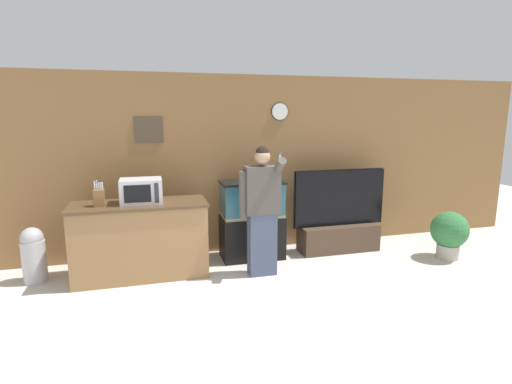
{
  "coord_description": "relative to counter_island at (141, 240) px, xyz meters",
  "views": [
    {
      "loc": [
        -1.16,
        -2.94,
        2.02
      ],
      "look_at": [
        0.17,
        1.94,
        1.05
      ],
      "focal_mm": 28.0,
      "sensor_mm": 36.0,
      "label": 1
    }
  ],
  "objects": [
    {
      "name": "trash_bin",
      "position": [
        -1.27,
        0.14,
        -0.12
      ],
      "size": [
        0.28,
        0.28,
        0.69
      ],
      "color": "#B7B7BC",
      "rests_on": "ground_plane"
    },
    {
      "name": "tv_on_stand",
      "position": [
        2.86,
        0.21,
        -0.12
      ],
      "size": [
        1.44,
        0.4,
        1.24
      ],
      "color": "#4C3828",
      "rests_on": "ground_plane"
    },
    {
      "name": "knife_block",
      "position": [
        -0.45,
        -0.06,
        0.59
      ],
      "size": [
        0.12,
        0.12,
        0.31
      ],
      "color": "brown",
      "rests_on": "counter_island"
    },
    {
      "name": "aquarium_on_stand",
      "position": [
        1.53,
        0.27,
        0.08
      ],
      "size": [
        0.88,
        0.5,
        1.12
      ],
      "color": "black",
      "rests_on": "ground_plane"
    },
    {
      "name": "ground_plane",
      "position": [
        1.29,
        -2.12,
        -0.48
      ],
      "size": [
        18.0,
        18.0,
        0.0
      ],
      "primitive_type": "plane",
      "color": "beige"
    },
    {
      "name": "microwave",
      "position": [
        0.04,
        0.0,
        0.63
      ],
      "size": [
        0.5,
        0.37,
        0.3
      ],
      "color": "silver",
      "rests_on": "counter_island"
    },
    {
      "name": "wall_back_paneled",
      "position": [
        1.29,
        0.69,
        0.82
      ],
      "size": [
        10.0,
        0.08,
        2.6
      ],
      "color": "olive",
      "rests_on": "ground_plane"
    },
    {
      "name": "potted_plant",
      "position": [
        4.22,
        -0.52,
        -0.09
      ],
      "size": [
        0.52,
        0.52,
        0.68
      ],
      "color": "#B2A899",
      "rests_on": "ground_plane"
    },
    {
      "name": "counter_island",
      "position": [
        0.0,
        0.0,
        0.0
      ],
      "size": [
        1.66,
        0.69,
        0.95
      ],
      "color": "olive",
      "rests_on": "ground_plane"
    },
    {
      "name": "person_standing",
      "position": [
        1.48,
        -0.37,
        0.39
      ],
      "size": [
        0.52,
        0.39,
        1.66
      ],
      "color": "#424C66",
      "rests_on": "ground_plane"
    }
  ]
}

